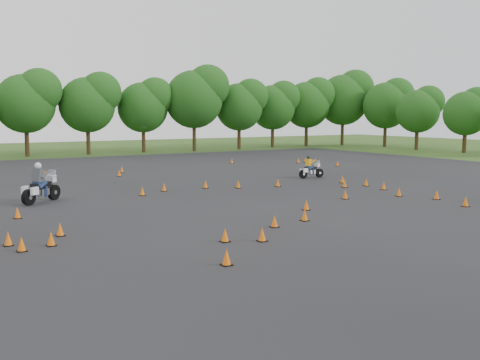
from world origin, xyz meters
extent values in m
plane|color=#2D5119|center=(0.00, 0.00, 0.00)|extent=(140.00, 140.00, 0.00)
plane|color=black|center=(0.00, 6.00, 0.01)|extent=(62.00, 62.00, 0.00)
cone|color=orange|center=(16.96, 16.40, 0.23)|extent=(0.26, 0.26, 0.45)
cone|color=orange|center=(-1.11, 18.55, 0.23)|extent=(0.26, 0.26, 0.45)
cone|color=orange|center=(-9.63, 5.86, 0.23)|extent=(0.26, 0.26, 0.45)
cone|color=orange|center=(-4.28, -2.14, 0.23)|extent=(0.26, 0.26, 0.45)
cone|color=orange|center=(-9.43, 0.32, 0.23)|extent=(0.26, 0.26, 0.45)
cone|color=orange|center=(2.95, 9.12, 0.23)|extent=(0.26, 0.26, 0.45)
cone|color=orange|center=(15.94, 20.45, 0.23)|extent=(0.26, 0.26, 0.45)
cone|color=orange|center=(-10.63, 1.05, 0.23)|extent=(0.26, 0.26, 0.45)
cone|color=orange|center=(10.54, 22.98, 0.23)|extent=(0.26, 0.26, 0.45)
cone|color=orange|center=(1.84, 1.26, 0.23)|extent=(0.26, 0.26, 0.45)
cone|color=orange|center=(9.74, 4.21, 0.23)|extent=(0.26, 0.26, 0.45)
cone|color=orange|center=(-5.60, 20.96, 0.23)|extent=(0.26, 0.26, 0.45)
cone|color=orange|center=(0.26, -0.65, 0.23)|extent=(0.26, 0.26, 0.45)
cone|color=orange|center=(-5.62, -4.63, 0.23)|extent=(0.26, 0.26, 0.45)
cone|color=orange|center=(9.40, 0.28, 0.23)|extent=(0.26, 0.26, 0.45)
cone|color=orange|center=(-2.94, 9.20, 0.23)|extent=(0.26, 0.26, 0.45)
cone|color=orange|center=(-1.50, -1.05, 0.23)|extent=(0.26, 0.26, 0.45)
cone|color=orange|center=(8.81, -1.84, 0.23)|extent=(0.26, 0.26, 0.45)
cone|color=orange|center=(-10.38, 0.04, 0.23)|extent=(0.26, 0.26, 0.45)
cone|color=orange|center=(5.27, 8.40, 0.23)|extent=(0.26, 0.26, 0.45)
cone|color=orange|center=(-0.08, 21.05, 0.23)|extent=(0.26, 0.26, 0.45)
cone|color=orange|center=(16.90, 20.66, 0.23)|extent=(0.26, 0.26, 0.45)
cone|color=orange|center=(-3.15, -2.72, 0.23)|extent=(0.26, 0.26, 0.45)
cone|color=orange|center=(1.23, 9.98, 0.23)|extent=(0.26, 0.26, 0.45)
cone|color=orange|center=(8.46, 6.09, 0.23)|extent=(0.26, 0.26, 0.45)
cone|color=orange|center=(8.56, 1.99, 0.23)|extent=(0.26, 0.26, 0.45)
cone|color=orange|center=(5.53, 2.78, 0.23)|extent=(0.26, 0.26, 0.45)
cone|color=orange|center=(-8.85, 1.64, 0.23)|extent=(0.26, 0.26, 0.45)
cone|color=orange|center=(9.80, 7.78, 0.23)|extent=(0.26, 0.26, 0.45)
cone|color=orange|center=(-1.30, 10.14, 0.23)|extent=(0.26, 0.26, 0.45)
cone|color=orange|center=(10.02, 5.91, 0.23)|extent=(0.26, 0.26, 0.45)
camera|label=1|loc=(-12.92, -17.54, 4.27)|focal=40.00mm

